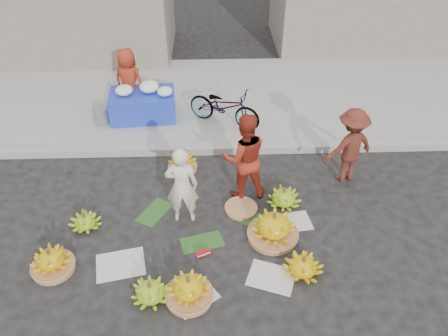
{
  "coord_description": "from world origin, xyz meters",
  "views": [
    {
      "loc": [
        0.09,
        -4.83,
        5.1
      ],
      "look_at": [
        0.27,
        0.77,
        0.7
      ],
      "focal_mm": 35.0,
      "sensor_mm": 36.0,
      "label": 1
    }
  ],
  "objects_px": {
    "vendor_cream": "(182,186)",
    "bicycle": "(224,106)",
    "banana_bunch_4": "(273,227)",
    "flower_table": "(143,103)",
    "banana_bunch_0": "(51,261)"
  },
  "relations": [
    {
      "from": "bicycle",
      "to": "vendor_cream",
      "type": "bearing_deg",
      "value": -167.45
    },
    {
      "from": "banana_bunch_4",
      "to": "bicycle",
      "type": "relative_size",
      "value": 0.52
    },
    {
      "from": "vendor_cream",
      "to": "flower_table",
      "type": "xyz_separation_m",
      "value": [
        -0.97,
        3.05,
        -0.26
      ]
    },
    {
      "from": "vendor_cream",
      "to": "bicycle",
      "type": "distance_m",
      "value": 2.81
    },
    {
      "from": "banana_bunch_4",
      "to": "flower_table",
      "type": "relative_size",
      "value": 0.59
    },
    {
      "from": "vendor_cream",
      "to": "bicycle",
      "type": "relative_size",
      "value": 0.88
    },
    {
      "from": "banana_bunch_0",
      "to": "flower_table",
      "type": "distance_m",
      "value": 4.14
    },
    {
      "from": "banana_bunch_0",
      "to": "vendor_cream",
      "type": "xyz_separation_m",
      "value": [
        1.86,
        0.99,
        0.52
      ]
    },
    {
      "from": "banana_bunch_0",
      "to": "banana_bunch_4",
      "type": "bearing_deg",
      "value": 9.19
    },
    {
      "from": "banana_bunch_4",
      "to": "bicycle",
      "type": "height_order",
      "value": "bicycle"
    },
    {
      "from": "banana_bunch_4",
      "to": "vendor_cream",
      "type": "height_order",
      "value": "vendor_cream"
    },
    {
      "from": "banana_bunch_0",
      "to": "vendor_cream",
      "type": "height_order",
      "value": "vendor_cream"
    },
    {
      "from": "banana_bunch_0",
      "to": "banana_bunch_4",
      "type": "height_order",
      "value": "banana_bunch_4"
    },
    {
      "from": "banana_bunch_4",
      "to": "flower_table",
      "type": "height_order",
      "value": "flower_table"
    },
    {
      "from": "vendor_cream",
      "to": "banana_bunch_4",
      "type": "bearing_deg",
      "value": 162.29
    }
  ]
}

